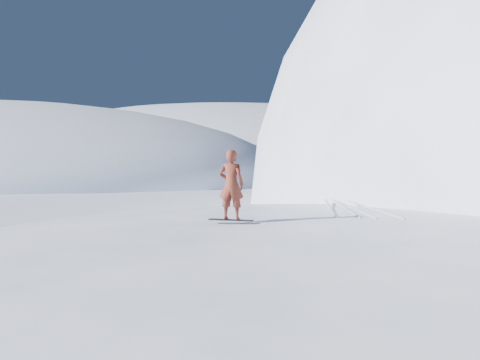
# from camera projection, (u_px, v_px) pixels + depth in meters

# --- Properties ---
(ground) EXTENTS (400.00, 400.00, 0.00)m
(ground) POSITION_uv_depth(u_px,v_px,m) (348.00, 329.00, 11.46)
(ground) COLOR white
(ground) RESTS_ON ground
(near_ridge) EXTENTS (36.00, 28.00, 4.80)m
(near_ridge) POSITION_uv_depth(u_px,v_px,m) (385.00, 296.00, 14.11)
(near_ridge) COLOR white
(near_ridge) RESTS_ON ground
(far_ridge_c) EXTENTS (140.00, 90.00, 36.00)m
(far_ridge_c) POSITION_uv_depth(u_px,v_px,m) (209.00, 171.00, 127.83)
(far_ridge_c) COLOR white
(far_ridge_c) RESTS_ON ground
(wind_bumps) EXTENTS (16.00, 14.40, 1.00)m
(wind_bumps) POSITION_uv_depth(u_px,v_px,m) (330.00, 301.00, 13.65)
(wind_bumps) COLOR white
(wind_bumps) RESTS_ON ground
(snowboard) EXTENTS (1.31, 0.26, 0.02)m
(snowboard) POSITION_uv_depth(u_px,v_px,m) (231.00, 220.00, 13.30)
(snowboard) COLOR black
(snowboard) RESTS_ON near_ridge
(snowboarder) EXTENTS (0.73, 0.49, 1.99)m
(snowboarder) POSITION_uv_depth(u_px,v_px,m) (231.00, 185.00, 13.25)
(snowboarder) COLOR maroon
(snowboarder) RESTS_ON snowboard
(board_tracks) EXTENTS (2.76, 5.96, 0.04)m
(board_tracks) POSITION_uv_depth(u_px,v_px,m) (348.00, 207.00, 16.69)
(board_tracks) COLOR silver
(board_tracks) RESTS_ON ground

